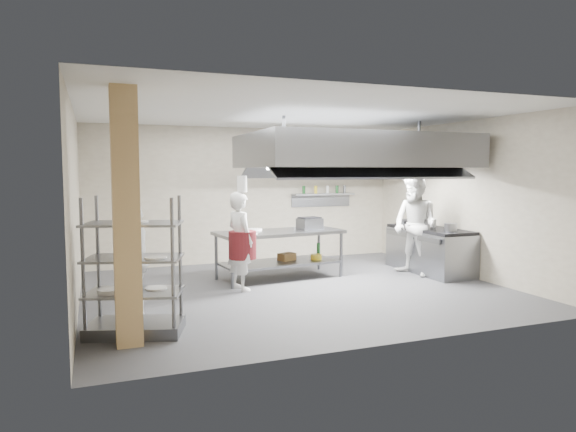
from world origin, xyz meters
name	(u,v)px	position (x,y,z in m)	size (l,w,h in m)	color
floor	(297,290)	(0.00, 0.00, 0.00)	(7.00, 7.00, 0.00)	#2C2C2E
ceiling	(298,114)	(0.00, 0.00, 3.00)	(7.00, 7.00, 0.00)	silver
wall_back	(248,195)	(0.00, 3.00, 1.50)	(7.00, 7.00, 0.00)	gray
wall_left	(75,208)	(-3.50, 0.00, 1.50)	(6.00, 6.00, 0.00)	gray
wall_right	(465,199)	(3.50, 0.00, 1.50)	(6.00, 6.00, 0.00)	gray
column	(126,218)	(-2.90, -1.90, 1.50)	(0.30, 0.30, 3.00)	tan
exhaust_hood	(355,151)	(1.30, 0.40, 2.40)	(4.00, 2.50, 0.60)	gray
hood_strip_a	(310,169)	(0.40, 0.40, 2.08)	(1.60, 0.12, 0.04)	white
hood_strip_b	(396,169)	(2.20, 0.40, 2.08)	(1.60, 0.12, 0.04)	white
wall_shelf	(324,194)	(1.80, 2.84, 1.50)	(1.50, 0.28, 0.04)	gray
island	(280,255)	(0.03, 1.00, 0.46)	(2.40, 1.00, 0.91)	slate
island_worktop	(280,232)	(0.03, 1.00, 0.88)	(2.40, 1.00, 0.06)	gray
island_undershelf	(280,263)	(0.03, 1.00, 0.30)	(2.21, 0.90, 0.04)	slate
pass_rack	(134,266)	(-2.80, -1.51, 0.86)	(1.15, 0.67, 1.73)	slate
cooking_range	(429,251)	(3.08, 0.50, 0.42)	(0.80, 2.00, 0.84)	slate
range_top	(430,229)	(3.08, 0.50, 0.87)	(0.78, 1.96, 0.06)	black
chef_head	(240,241)	(-0.92, 0.33, 0.85)	(0.62, 0.40, 1.69)	white
chef_line	(415,225)	(2.60, 0.32, 0.99)	(0.96, 0.75, 1.97)	white
chef_plating	(135,260)	(-2.73, -0.74, 0.80)	(0.94, 0.39, 1.61)	white
griddle	(310,224)	(0.68, 1.05, 1.02)	(0.43, 0.34, 0.21)	slate
wicker_basket	(287,257)	(0.22, 1.09, 0.39)	(0.32, 0.22, 0.14)	#8E5E38
stockpot	(429,224)	(2.89, 0.29, 1.00)	(0.29, 0.29, 0.20)	gray
plate_stack	(135,290)	(-2.80, -1.51, 0.55)	(0.28, 0.28, 0.05)	white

